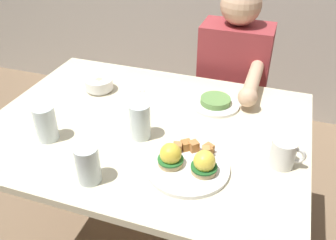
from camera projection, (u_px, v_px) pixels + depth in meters
dining_table at (147, 146)px, 1.42m from camera, size 1.20×0.90×0.74m
eggs_benedict_plate at (188, 162)px, 1.14m from camera, size 0.27×0.27×0.09m
fruit_bowl at (99, 85)px, 1.57m from camera, size 0.12×0.12×0.06m
coffee_mug at (284, 153)px, 1.14m from camera, size 0.11×0.08×0.09m
fork at (143, 95)px, 1.55m from camera, size 0.10×0.14×0.00m
water_glass_near at (88, 166)px, 1.08m from camera, size 0.07×0.07×0.12m
water_glass_far at (140, 123)px, 1.27m from camera, size 0.07×0.07×0.13m
water_glass_extra at (46, 126)px, 1.26m from camera, size 0.07×0.07×0.13m
side_plate at (215, 103)px, 1.47m from camera, size 0.20×0.20×0.04m
diner_person at (232, 84)px, 1.82m from camera, size 0.34×0.54×1.14m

